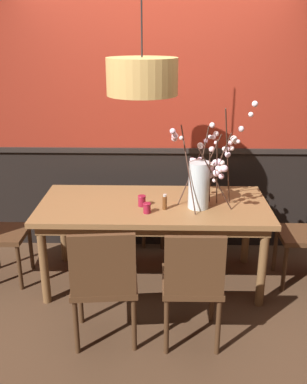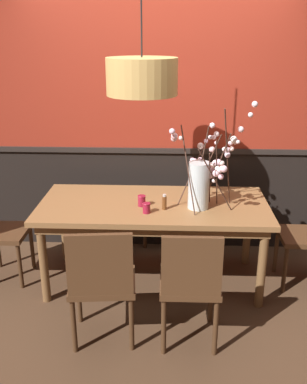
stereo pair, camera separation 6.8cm
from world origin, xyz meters
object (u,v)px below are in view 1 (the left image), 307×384
Objects in this scene: chair_near_side_left at (104,280)px; pendant_lamp at (142,77)px; dining_table at (154,212)px; condiment_bottle at (165,202)px; chair_far_side_left at (127,193)px; chair_far_side_right at (180,194)px; candle_holder_nearer_center at (142,201)px; vase_with_blossoms at (202,180)px; candle_holder_nearer_edge at (147,208)px; chair_near_side_right at (192,280)px.

pendant_lamp reaches higher than chair_near_side_left.
condiment_bottle is (0.09, -0.13, 0.14)m from dining_table.
chair_far_side_left is at bearing 89.39° from chair_near_side_left.
pendant_lamp is (-0.08, -0.08, 1.13)m from dining_table.
chair_far_side_right is 1.03m from candle_holder_nearer_center.
candle_holder_nearer_edge is at bearing -163.81° from vase_with_blossoms.
chair_near_side_right is 1.01× the size of chair_far_side_left.
condiment_bottle is at bearing 30.04° from candle_holder_nearer_edge.
vase_with_blossoms is at bearing -81.41° from chair_far_side_right.
pendant_lamp reaches higher than chair_near_side_right.
pendant_lamp is (0.24, 0.76, 1.29)m from chair_near_side_left.
chair_far_side_right is 0.99× the size of chair_near_side_right.
chair_near_side_left is at bearing -113.54° from candle_holder_nearer_edge.
pendant_lamp reaches higher than chair_far_side_left.
condiment_bottle is (-0.30, -0.05, -0.18)m from vase_with_blossoms.
chair_near_side_right is at bearing -61.65° from candle_holder_nearer_edge.
chair_near_side_left is at bearing -90.61° from chair_far_side_left.
chair_far_side_left is at bearing 103.13° from candle_holder_nearer_edge.
dining_table is 0.52m from vase_with_blossoms.
candle_holder_nearer_center is at bearing -144.60° from dining_table.
chair_near_side_right is 1.02× the size of vase_with_blossoms.
chair_near_side_right reaches higher than candle_holder_nearer_edge.
candle_holder_nearer_center is 0.71× the size of condiment_bottle.
condiment_bottle is at bearing -99.10° from chair_far_side_right.
chair_near_side_left is at bearing -107.29° from pendant_lamp.
pendant_lamp reaches higher than vase_with_blossoms.
chair_near_side_right is 6.99× the size of condiment_bottle.
chair_near_side_left is 7.01× the size of condiment_bottle.
vase_with_blossoms reaches higher than chair_near_side_right.
chair_far_side_right reaches higher than candle_holder_nearer_center.
dining_table is at bearing -106.39° from chair_far_side_right.
chair_near_side_left is at bearing -120.31° from condiment_bottle.
condiment_bottle is (0.19, -0.06, 0.01)m from candle_holder_nearer_center.
candle_holder_nearer_center is at bearing 161.18° from condiment_bottle.
candle_holder_nearer_center is 0.10× the size of pendant_lamp.
chair_near_side_left is (-0.02, -1.72, 0.01)m from chair_far_side_left.
chair_near_side_left reaches higher than dining_table.
dining_table is 2.18× the size of vase_with_blossoms.
candle_holder_nearer_center is at bearing 177.97° from vase_with_blossoms.
chair_far_side_right is 1.70m from chair_near_side_right.
candle_holder_nearer_edge is (-0.05, -0.21, 0.13)m from dining_table.
condiment_bottle reaches higher than dining_table.
condiment_bottle is at bearing -171.14° from vase_with_blossoms.
pendant_lamp is (-0.48, 0.00, 0.81)m from vase_with_blossoms.
candle_holder_nearer_edge is (0.05, -0.15, -0.00)m from candle_holder_nearer_center.
candle_holder_nearer_center is (-0.35, -0.93, 0.28)m from chair_far_side_right.
chair_far_side_right is 1.00× the size of chair_far_side_left.
chair_far_side_right is 1.80m from chair_near_side_left.
vase_with_blossoms is at bearing 16.19° from candle_holder_nearer_edge.
candle_holder_nearer_edge is 0.16m from condiment_bottle.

